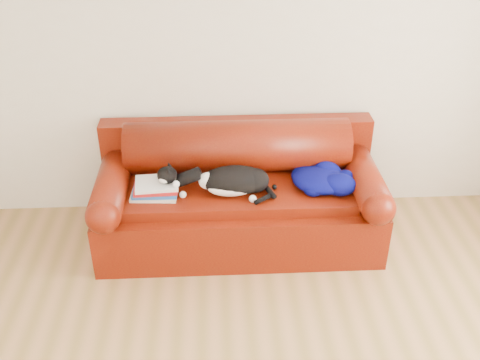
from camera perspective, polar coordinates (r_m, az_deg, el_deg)
The scene contains 6 objects.
room_shell at distance 2.33m, azimuth 5.45°, elevation 5.11°, with size 4.52×4.02×2.61m.
sofa_base at distance 4.31m, azimuth -0.10°, elevation -3.35°, with size 2.10×0.90×0.50m.
sofa_back at distance 4.36m, azimuth -0.26°, elevation 1.76°, with size 2.10×1.01×0.88m.
book_stack at distance 4.07m, azimuth -8.56°, elevation -0.81°, with size 0.34×0.27×0.10m.
cat at distance 4.01m, azimuth -0.67°, elevation -0.13°, with size 0.68×0.32×0.25m.
blanket at distance 4.15m, azimuth 8.35°, elevation 0.12°, with size 0.51×0.48×0.15m.
Camera 1 is at (-0.20, -2.05, 2.69)m, focal length 42.00 mm.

